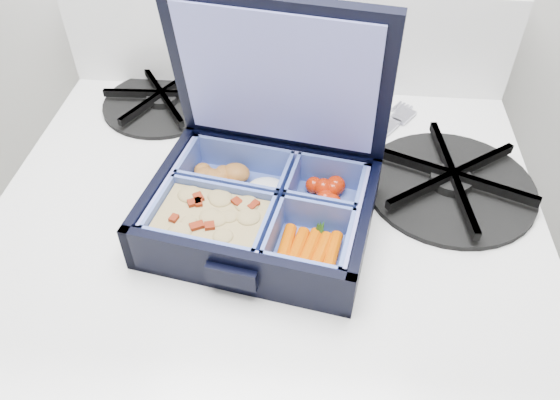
# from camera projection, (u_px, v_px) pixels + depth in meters

# --- Properties ---
(stove) EXTENTS (0.59, 0.59, 0.88)m
(stove) POSITION_uv_depth(u_px,v_px,m) (271.00, 400.00, 0.89)
(stove) COLOR white
(stove) RESTS_ON floor
(bento_box) EXTENTS (0.24, 0.21, 0.05)m
(bento_box) POSITION_uv_depth(u_px,v_px,m) (260.00, 210.00, 0.55)
(bento_box) COLOR black
(bento_box) RESTS_ON stove
(burner_grate) EXTENTS (0.25, 0.25, 0.03)m
(burner_grate) POSITION_uv_depth(u_px,v_px,m) (452.00, 179.00, 0.60)
(burner_grate) COLOR black
(burner_grate) RESTS_ON stove
(burner_grate_rear) EXTENTS (0.17, 0.17, 0.02)m
(burner_grate_rear) POSITION_uv_depth(u_px,v_px,m) (162.00, 99.00, 0.72)
(burner_grate_rear) COLOR black
(burner_grate_rear) RESTS_ON stove
(fork) EXTENTS (0.13, 0.18, 0.01)m
(fork) POSITION_uv_depth(u_px,v_px,m) (363.00, 150.00, 0.65)
(fork) COLOR #9B9AAA
(fork) RESTS_ON stove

